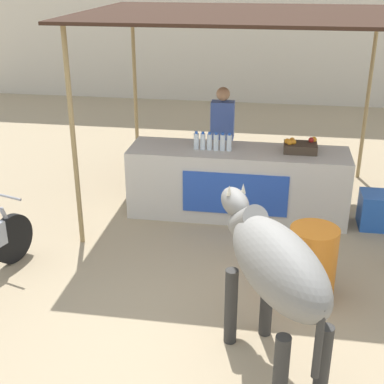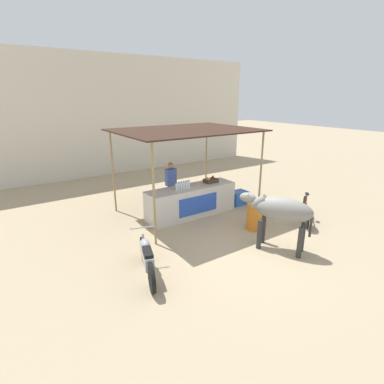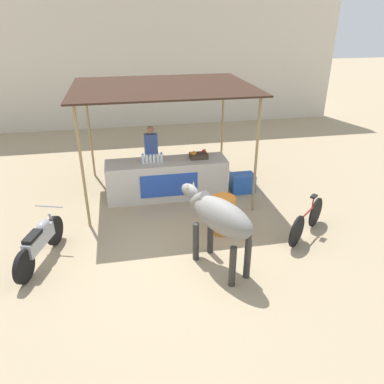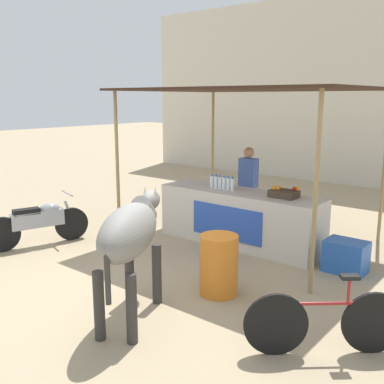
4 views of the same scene
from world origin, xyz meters
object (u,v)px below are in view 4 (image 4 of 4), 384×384
at_px(cow, 131,234).
at_px(bicycle_leaning, 325,322).
at_px(motorcycle_parked, 39,222).
at_px(fruit_crate, 284,193).
at_px(vendor_behind_counter, 248,189).
at_px(cooler_box, 346,256).
at_px(stall_counter, 239,218).
at_px(water_barrel, 219,265).

distance_m(cow, bicycle_leaning, 2.31).
height_order(cow, motorcycle_parked, cow).
relative_size(motorcycle_parked, bicycle_leaning, 1.36).
distance_m(fruit_crate, vendor_behind_counter, 1.33).
bearing_deg(vendor_behind_counter, cooler_box, -20.51).
height_order(stall_counter, bicycle_leaning, stall_counter).
xyz_separation_m(vendor_behind_counter, cow, (0.83, -3.85, 0.18)).
relative_size(fruit_crate, water_barrel, 0.54).
xyz_separation_m(water_barrel, cow, (-0.41, -1.18, 0.63)).
bearing_deg(cooler_box, fruit_crate, 172.41).
distance_m(fruit_crate, bicycle_leaning, 3.13).
bearing_deg(bicycle_leaning, fruit_crate, 126.17).
xyz_separation_m(fruit_crate, cooler_box, (1.15, -0.15, -0.79)).
height_order(stall_counter, cooler_box, stall_counter).
relative_size(stall_counter, motorcycle_parked, 1.72).
xyz_separation_m(fruit_crate, water_barrel, (0.12, -1.98, -0.63)).
bearing_deg(fruit_crate, stall_counter, -176.10).
xyz_separation_m(stall_counter, cow, (0.53, -3.10, 0.55)).
xyz_separation_m(stall_counter, cooler_box, (1.97, -0.10, -0.24)).
bearing_deg(fruit_crate, bicycle_leaning, -53.83).
bearing_deg(vendor_behind_counter, stall_counter, -68.05).
distance_m(fruit_crate, motorcycle_parked, 4.27).
xyz_separation_m(cooler_box, motorcycle_parked, (-4.66, -2.19, 0.19)).
height_order(stall_counter, cow, cow).
relative_size(cow, bicycle_leaning, 1.39).
height_order(cow, bicycle_leaning, cow).
bearing_deg(cow, bicycle_leaning, 18.28).
bearing_deg(bicycle_leaning, cow, -161.72).
relative_size(water_barrel, cow, 0.46).
bearing_deg(cow, fruit_crate, 84.77).
relative_size(water_barrel, motorcycle_parked, 0.47).
bearing_deg(stall_counter, motorcycle_parked, -139.68).
distance_m(cooler_box, motorcycle_parked, 5.15).
bearing_deg(motorcycle_parked, fruit_crate, 33.69).
height_order(motorcycle_parked, bicycle_leaning, motorcycle_parked).
height_order(stall_counter, vendor_behind_counter, vendor_behind_counter).
distance_m(stall_counter, cooler_box, 1.99).
bearing_deg(water_barrel, vendor_behind_counter, 114.96).
bearing_deg(vendor_behind_counter, motorcycle_parked, -128.19).
distance_m(fruit_crate, cooler_box, 1.40).
relative_size(cooler_box, cow, 0.34).
relative_size(fruit_crate, bicycle_leaning, 0.34).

